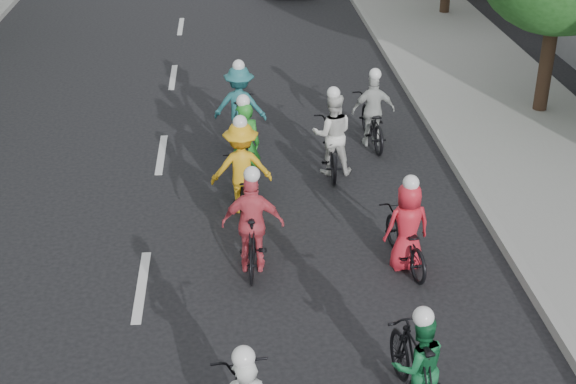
{
  "coord_description": "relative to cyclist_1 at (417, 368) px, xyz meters",
  "views": [
    {
      "loc": [
        1.48,
        -10.65,
        7.07
      ],
      "look_at": [
        2.4,
        1.11,
        1.0
      ],
      "focal_mm": 50.0,
      "sensor_mm": 36.0,
      "label": 1
    }
  ],
  "objects": [
    {
      "name": "cyclist_5",
      "position": [
        -1.94,
        6.42,
        0.04
      ],
      "size": [
        0.75,
        1.68,
        1.91
      ],
      "rotation": [
        0.0,
        0.0,
        3.33
      ],
      "color": "black",
      "rests_on": "ground"
    },
    {
      "name": "cyclist_2",
      "position": [
        -2.02,
        5.47,
        0.08
      ],
      "size": [
        1.16,
        1.74,
        1.87
      ],
      "rotation": [
        0.0,
        0.0,
        3.22
      ],
      "color": "black",
      "rests_on": "ground"
    },
    {
      "name": "cyclist_3",
      "position": [
        -1.89,
        3.43,
        0.06
      ],
      "size": [
        1.02,
        1.75,
        1.84
      ],
      "rotation": [
        0.0,
        0.0,
        3.05
      ],
      "color": "black",
      "rests_on": "ground"
    },
    {
      "name": "cyclist_4",
      "position": [
        0.57,
        3.32,
        -0.04
      ],
      "size": [
        0.87,
        1.81,
        1.66
      ],
      "rotation": [
        0.0,
        0.0,
        3.3
      ],
      "color": "black",
      "rests_on": "ground"
    },
    {
      "name": "sidewalk_right",
      "position": [
        4.33,
        13.01,
        -0.54
      ],
      "size": [
        4.0,
        80.0,
        0.15
      ],
      "primitive_type": "cube",
      "color": "gray",
      "rests_on": "ground"
    },
    {
      "name": "ground",
      "position": [
        -3.67,
        3.01,
        -0.62
      ],
      "size": [
        120.0,
        120.0,
        0.0
      ],
      "primitive_type": "plane",
      "color": "black",
      "rests_on": "ground"
    },
    {
      "name": "curb_right",
      "position": [
        2.38,
        13.01,
        -0.53
      ],
      "size": [
        0.18,
        80.0,
        0.18
      ],
      "primitive_type": "cube",
      "color": "#999993",
      "rests_on": "ground"
    },
    {
      "name": "cyclist_1",
      "position": [
        0.0,
        0.0,
        0.0
      ],
      "size": [
        0.78,
        1.9,
        1.57
      ],
      "rotation": [
        0.0,
        0.0,
        3.28
      ],
      "color": "black",
      "rests_on": "ground"
    },
    {
      "name": "cyclist_7",
      "position": [
        -1.97,
        8.51,
        0.12
      ],
      "size": [
        1.23,
        1.83,
        1.9
      ],
      "rotation": [
        0.0,
        0.0,
        2.97
      ],
      "color": "black",
      "rests_on": "ground"
    },
    {
      "name": "cyclist_6",
      "position": [
        -0.18,
        6.94,
        0.03
      ],
      "size": [
        0.85,
        1.97,
        1.83
      ],
      "rotation": [
        0.0,
        0.0,
        3.08
      ],
      "color": "black",
      "rests_on": "ground"
    },
    {
      "name": "cyclist_8",
      "position": [
        0.87,
        8.26,
        -0.01
      ],
      "size": [
        0.95,
        1.98,
        1.74
      ],
      "rotation": [
        0.0,
        0.0,
        3.19
      ],
      "color": "black",
      "rests_on": "ground"
    }
  ]
}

